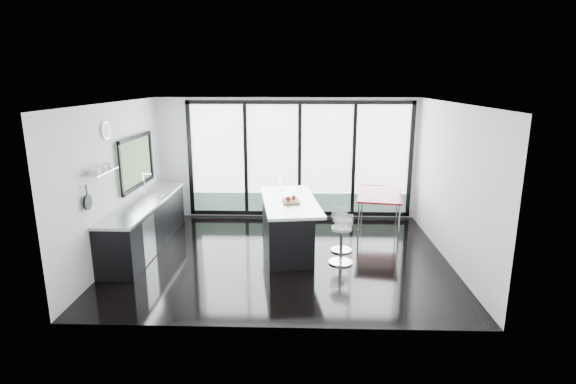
{
  "coord_description": "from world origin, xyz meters",
  "views": [
    {
      "loc": [
        0.36,
        -7.81,
        3.18
      ],
      "look_at": [
        0.1,
        0.3,
        1.15
      ],
      "focal_mm": 28.0,
      "sensor_mm": 36.0,
      "label": 1
    }
  ],
  "objects_px": {
    "bar_stool_far": "(342,235)",
    "red_table": "(379,212)",
    "island": "(286,223)",
    "bar_stool_near": "(341,245)"
  },
  "relations": [
    {
      "from": "island",
      "to": "bar_stool_near",
      "type": "xyz_separation_m",
      "value": [
        1.01,
        -0.76,
        -0.15
      ]
    },
    {
      "from": "bar_stool_near",
      "to": "red_table",
      "type": "bearing_deg",
      "value": 83.02
    },
    {
      "from": "red_table",
      "to": "bar_stool_far",
      "type": "bearing_deg",
      "value": -126.16
    },
    {
      "from": "island",
      "to": "red_table",
      "type": "bearing_deg",
      "value": 28.56
    },
    {
      "from": "bar_stool_near",
      "to": "red_table",
      "type": "height_order",
      "value": "red_table"
    },
    {
      "from": "island",
      "to": "bar_stool_far",
      "type": "height_order",
      "value": "island"
    },
    {
      "from": "bar_stool_far",
      "to": "red_table",
      "type": "relative_size",
      "value": 0.41
    },
    {
      "from": "bar_stool_near",
      "to": "bar_stool_far",
      "type": "height_order",
      "value": "bar_stool_near"
    },
    {
      "from": "bar_stool_far",
      "to": "island",
      "type": "bearing_deg",
      "value": 151.72
    },
    {
      "from": "island",
      "to": "bar_stool_near",
      "type": "height_order",
      "value": "island"
    }
  ]
}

